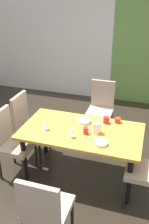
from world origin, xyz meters
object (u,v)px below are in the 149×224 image
at_px(chair_head_near, 45,209).
at_px(wine_glass_near_window, 46,124).
at_px(chair_head_far, 101,106).
at_px(chair_left_near, 11,140).
at_px(dining_table, 81,136).
at_px(pitcher_left, 97,128).
at_px(wine_glass_rear, 71,130).
at_px(cup_corner, 118,120).
at_px(cup_center, 86,131).
at_px(cup_front, 106,120).
at_px(chair_left_far, 28,123).
at_px(serving_bowl_near_shelf, 101,143).
at_px(serving_bowl_west, 84,121).

xyz_separation_m(chair_head_near, wine_glass_near_window, (-0.44, 1.07, 0.30)).
relative_size(chair_head_far, chair_left_near, 1.00).
distance_m(dining_table, chair_head_far, 1.22).
bearing_deg(wine_glass_near_window, pitcher_left, 10.98).
bearing_deg(wine_glass_rear, chair_left_near, -177.11).
bearing_deg(cup_corner, chair_head_far, 115.86).
distance_m(chair_left_near, cup_center, 1.07).
bearing_deg(cup_front, chair_left_near, -155.78).
distance_m(dining_table, wine_glass_near_window, 0.51).
relative_size(chair_left_far, wine_glass_rear, 7.34).
xyz_separation_m(chair_left_far, chair_left_near, (0.00, -0.51, -0.01)).
height_order(chair_head_near, serving_bowl_near_shelf, chair_head_near).
bearing_deg(serving_bowl_west, wine_glass_near_window, -141.38).
relative_size(chair_head_far, wine_glass_near_window, 7.67).
relative_size(serving_bowl_near_shelf, pitcher_left, 1.11).
xyz_separation_m(chair_head_near, chair_left_far, (-0.94, 1.46, 0.02)).
relative_size(chair_left_near, pitcher_left, 6.46).
relative_size(wine_glass_rear, cup_corner, 1.67).
bearing_deg(chair_left_near, cup_center, 100.15).
relative_size(chair_head_far, pitcher_left, 6.49).
xyz_separation_m(chair_head_near, chair_left_near, (-0.94, 0.95, 0.01)).
height_order(wine_glass_rear, pitcher_left, pitcher_left).
bearing_deg(chair_head_far, wine_glass_rear, 86.54).
bearing_deg(cup_center, dining_table, 138.54).
height_order(wine_glass_rear, serving_bowl_near_shelf, wine_glass_rear).
xyz_separation_m(chair_left_near, wine_glass_rear, (0.88, 0.04, 0.29)).
distance_m(chair_head_near, cup_corner, 1.65).
height_order(wine_glass_rear, serving_bowl_west, wine_glass_rear).
height_order(cup_center, pitcher_left, pitcher_left).
bearing_deg(chair_left_near, chair_left_far, -179.76).
xyz_separation_m(chair_left_near, serving_bowl_west, (0.93, 0.47, 0.21)).
height_order(dining_table, chair_left_far, chair_left_far).
bearing_deg(cup_center, wine_glass_near_window, -173.41).
bearing_deg(chair_left_near, chair_head_far, 146.66).
xyz_separation_m(chair_head_far, chair_head_near, (-0.03, -2.42, -0.02)).
distance_m(chair_head_far, wine_glass_rear, 1.46).
height_order(chair_left_far, chair_left_near, chair_left_far).
bearing_deg(wine_glass_rear, cup_front, 55.62).
height_order(chair_left_far, pitcher_left, chair_left_far).
bearing_deg(wine_glass_rear, dining_table, 71.24).
xyz_separation_m(dining_table, pitcher_left, (0.21, -0.00, 0.17)).
relative_size(wine_glass_near_window, wine_glass_rear, 0.94).
bearing_deg(cup_center, pitcher_left, 27.34).
relative_size(serving_bowl_near_shelf, cup_center, 1.88).
relative_size(chair_head_near, serving_bowl_near_shelf, 5.55).
distance_m(dining_table, serving_bowl_west, 0.25).
bearing_deg(cup_front, pitcher_left, -102.12).
bearing_deg(chair_head_far, chair_left_far, 44.69).
relative_size(chair_head_near, cup_front, 10.34).
xyz_separation_m(serving_bowl_west, cup_corner, (0.45, 0.14, 0.01)).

